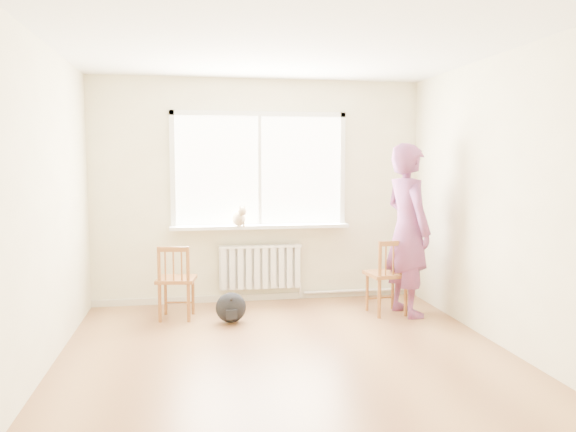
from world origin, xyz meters
name	(u,v)px	position (x,y,z in m)	size (l,w,h in m)	color
floor	(292,364)	(0.00, 0.00, 0.00)	(4.50, 4.50, 0.00)	#9D6C40
ceiling	(292,38)	(0.00, 0.00, 2.70)	(4.50, 4.50, 0.00)	white
back_wall	(259,191)	(0.00, 2.25, 1.35)	(4.00, 0.01, 2.70)	#EDE7BE
window	(259,166)	(0.00, 2.22, 1.66)	(2.12, 0.05, 1.42)	white
windowsill	(261,227)	(0.00, 2.14, 0.93)	(2.15, 0.22, 0.04)	white
radiator	(261,266)	(0.00, 2.16, 0.44)	(1.00, 0.12, 0.55)	white
heating_pipe	(358,291)	(1.25, 2.19, 0.08)	(0.04, 0.04, 1.40)	silver
baseboard	(260,297)	(0.00, 2.23, 0.04)	(4.00, 0.03, 0.08)	beige
chair_left	(176,282)	(-1.00, 1.55, 0.41)	(0.46, 0.44, 0.82)	brown
chair_right	(388,277)	(1.34, 1.35, 0.43)	(0.46, 0.45, 0.85)	brown
person	(408,230)	(1.55, 1.33, 0.96)	(0.70, 0.46, 1.91)	#B6403C
cat	(239,217)	(-0.26, 2.06, 1.05)	(0.23, 0.37, 0.26)	beige
backpack	(231,308)	(-0.42, 1.32, 0.16)	(0.32, 0.24, 0.32)	black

